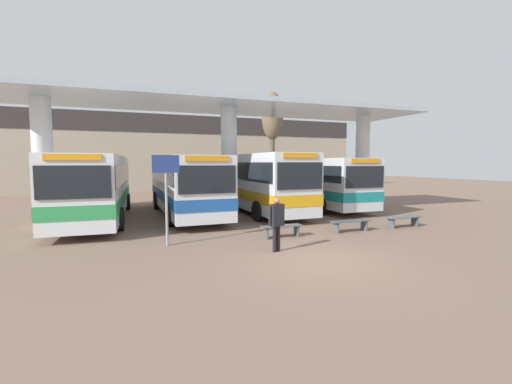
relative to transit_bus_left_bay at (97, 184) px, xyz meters
The scene contains 13 objects.
ground_plane 12.39m from the transit_bus_left_bay, 57.53° to the right, with size 100.00×100.00×0.00m, color #755B4C.
townhouse_backdrop 18.26m from the transit_bus_left_bay, 68.63° to the left, with size 40.00×0.58×7.68m.
station_canopy 7.41m from the transit_bus_left_bay, 10.66° to the right, with size 22.23×5.30×5.98m.
transit_bus_left_bay is the anchor object (origin of this frame).
transit_bus_center_bay 4.39m from the transit_bus_left_bay, ahead, with size 2.92×10.72×3.16m.
transit_bus_right_bay 8.53m from the transit_bus_left_bay, ahead, with size 2.82×10.55×3.31m.
transit_bus_far_right_bay 12.75m from the transit_bus_left_bay, ahead, with size 2.76×10.86×3.09m.
waiting_bench_near_pillar 14.80m from the transit_bus_left_bay, 29.29° to the right, with size 1.66×0.44×0.46m.
waiting_bench_mid_platform 10.10m from the transit_bus_left_bay, 46.13° to the right, with size 1.60×0.44×0.46m.
waiting_bench_far_platform 12.45m from the transit_bus_left_bay, 35.63° to the right, with size 1.73×0.44×0.46m.
info_sign_platform 7.52m from the transit_bus_left_bay, 68.96° to the right, with size 0.90×0.09×3.10m.
pedestrian_waiting 10.83m from the transit_bus_left_bay, 57.02° to the right, with size 0.63×0.37×1.73m.
poplar_tree_behind_left 16.00m from the transit_bus_left_bay, 31.27° to the left, with size 1.82×1.82×8.77m.
Camera 1 is at (-5.10, -8.56, 2.84)m, focal length 24.00 mm.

